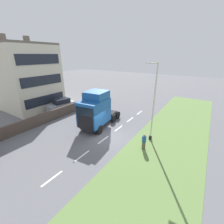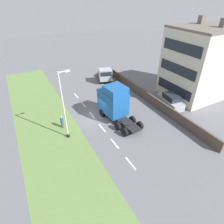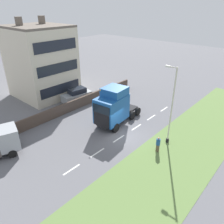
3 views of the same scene
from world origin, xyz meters
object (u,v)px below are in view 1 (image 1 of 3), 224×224
(parked_car, at_px, (61,105))
(pedestrian, at_px, (144,142))
(lorry_cab, at_px, (96,110))
(lamp_post, at_px, (153,107))

(parked_car, bearing_deg, pedestrian, 177.36)
(lorry_cab, distance_m, parked_car, 8.55)
(lamp_post, bearing_deg, lorry_cab, 8.91)
(lorry_cab, height_order, pedestrian, lorry_cab)
(lamp_post, relative_size, pedestrian, 4.91)
(parked_car, bearing_deg, lorry_cab, 176.56)
(parked_car, height_order, lamp_post, lamp_post)
(lorry_cab, bearing_deg, pedestrian, 165.30)
(lamp_post, bearing_deg, parked_car, -2.10)
(parked_car, bearing_deg, lamp_post, -174.88)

